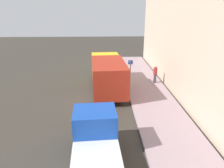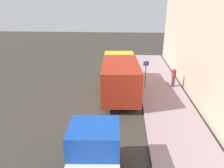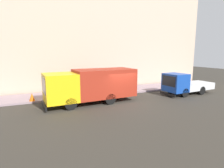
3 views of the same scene
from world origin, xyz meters
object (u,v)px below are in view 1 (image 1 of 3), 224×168
at_px(small_flatbed_truck, 96,147).
at_px(street_sign_post, 130,70).
at_px(traffic_cone_orange, 125,70).
at_px(pedestrian_walking, 155,74).
at_px(large_utility_truck, 107,73).

bearing_deg(small_flatbed_truck, street_sign_post, 71.55).
bearing_deg(street_sign_post, small_flatbed_truck, -104.96).
xyz_separation_m(small_flatbed_truck, traffic_cone_orange, (2.70, 14.22, -0.53)).
relative_size(small_flatbed_truck, traffic_cone_orange, 8.63).
height_order(small_flatbed_truck, pedestrian_walking, small_flatbed_truck).
distance_m(pedestrian_walking, street_sign_post, 2.46).
bearing_deg(street_sign_post, pedestrian_walking, 7.37).
relative_size(large_utility_truck, traffic_cone_orange, 11.64).
bearing_deg(large_utility_truck, pedestrian_walking, 12.41).
bearing_deg(large_utility_truck, traffic_cone_orange, 63.38).
distance_m(large_utility_truck, small_flatbed_truck, 9.59).
xyz_separation_m(large_utility_truck, traffic_cone_orange, (2.00, 4.68, -1.09)).
relative_size(large_utility_truck, street_sign_post, 3.34).
height_order(small_flatbed_truck, street_sign_post, street_sign_post).
bearing_deg(small_flatbed_truck, pedestrian_walking, 60.83).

